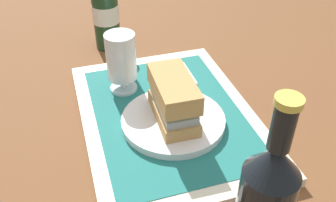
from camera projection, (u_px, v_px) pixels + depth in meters
ground_plane at (168, 122)px, 0.73m from camera, size 3.00×3.00×0.00m
tray at (168, 118)px, 0.72m from camera, size 0.44×0.32×0.02m
placemat at (168, 113)px, 0.72m from camera, size 0.38×0.27×0.00m
plate at (173, 121)px, 0.69m from camera, size 0.19×0.19×0.01m
sandwich at (172, 98)px, 0.66m from camera, size 0.13×0.07×0.08m
beer_glass at (121, 60)px, 0.74m from camera, size 0.06×0.06×0.12m
napkin_folded at (175, 76)px, 0.82m from camera, size 0.09×0.07×0.01m
beer_bottle at (105, 8)px, 0.91m from camera, size 0.07×0.07×0.27m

